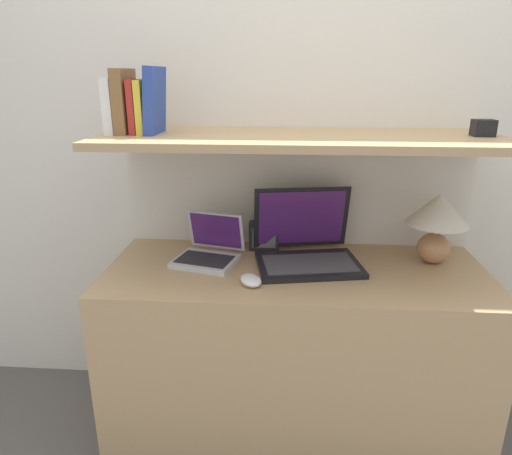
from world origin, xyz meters
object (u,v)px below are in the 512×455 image
at_px(laptop_small, 209,251).
at_px(table_lamp, 438,218).
at_px(router_box, 264,236).
at_px(book_white, 114,106).
at_px(shelf_gadget, 483,128).
at_px(book_brown, 125,101).
at_px(laptop_large, 306,248).
at_px(computer_mouse, 251,280).
at_px(book_red, 137,107).
at_px(book_yellow, 144,107).
at_px(book_blue, 155,100).

bearing_deg(laptop_small, table_lamp, 2.86).
distance_m(router_box, book_white, 0.78).
height_order(table_lamp, shelf_gadget, shelf_gadget).
xyz_separation_m(book_brown, shelf_gadget, (1.27, 0.00, -0.08)).
distance_m(laptop_large, router_box, 0.21).
relative_size(laptop_large, router_box, 3.56).
distance_m(computer_mouse, book_red, 0.75).
bearing_deg(book_red, router_box, 16.19).
bearing_deg(table_lamp, laptop_small, -177.14).
xyz_separation_m(book_white, book_yellow, (0.11, 0.00, -0.00)).
relative_size(computer_mouse, book_brown, 0.53).
relative_size(book_red, book_blue, 0.80).
xyz_separation_m(router_box, book_brown, (-0.50, -0.13, 0.55)).
xyz_separation_m(book_blue, shelf_gadget, (1.16, 0.00, -0.09)).
xyz_separation_m(router_box, book_red, (-0.46, -0.13, 0.53)).
bearing_deg(book_blue, router_box, 18.86).
bearing_deg(computer_mouse, laptop_small, 131.40).
xyz_separation_m(router_box, book_yellow, (-0.43, -0.13, 0.53)).
height_order(laptop_small, book_white, book_white).
relative_size(laptop_large, computer_mouse, 3.67).
xyz_separation_m(table_lamp, router_box, (-0.67, 0.09, -0.12)).
distance_m(book_yellow, book_blue, 0.05).
distance_m(book_brown, book_blue, 0.11).
relative_size(laptop_small, computer_mouse, 2.37).
bearing_deg(book_blue, shelf_gadget, 0.00).
height_order(laptop_large, book_red, book_red).
bearing_deg(shelf_gadget, laptop_large, 179.36).
bearing_deg(book_brown, book_white, 180.00).
distance_m(table_lamp, computer_mouse, 0.76).
relative_size(table_lamp, laptop_small, 0.98).
relative_size(laptop_large, book_white, 2.25).
bearing_deg(book_brown, router_box, 14.90).
bearing_deg(table_lamp, shelf_gadget, -21.45).
distance_m(laptop_small, book_red, 0.61).
bearing_deg(book_brown, laptop_large, 0.57).
bearing_deg(laptop_large, router_box, 143.69).
relative_size(table_lamp, computer_mouse, 2.33).
distance_m(book_blue, shelf_gadget, 1.17).
xyz_separation_m(book_white, shelf_gadget, (1.32, 0.00, -0.07)).
relative_size(book_blue, shelf_gadget, 3.27).
relative_size(router_box, book_white, 0.63).
height_order(book_brown, shelf_gadget, book_brown).
distance_m(laptop_small, book_blue, 0.60).
height_order(laptop_small, shelf_gadget, shelf_gadget).
height_order(book_red, book_blue, book_blue).
distance_m(laptop_small, router_box, 0.25).
xyz_separation_m(laptop_small, book_brown, (-0.29, 0.00, 0.57)).
xyz_separation_m(laptop_large, shelf_gadget, (0.60, -0.01, 0.47)).
bearing_deg(book_blue, computer_mouse, -30.49).
distance_m(book_white, book_blue, 0.15).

